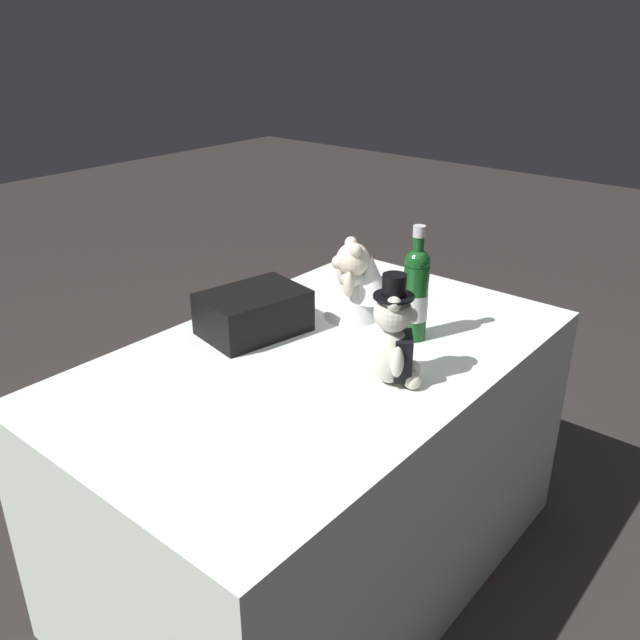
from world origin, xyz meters
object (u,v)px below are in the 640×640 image
gift_case_black (253,312)px  teddy_bear_bride (357,284)px  champagne_bottle (415,293)px  signing_pen (382,277)px  teddy_bear_groom (395,340)px

gift_case_black → teddy_bear_bride: bearing=150.8°
teddy_bear_bride → champagne_bottle: 0.22m
champagne_bottle → signing_pen: bearing=-134.3°
gift_case_black → signing_pen: bearing=176.8°
teddy_bear_groom → teddy_bear_bride: (-0.27, -0.32, -0.01)m
gift_case_black → champagne_bottle: bearing=125.0°
teddy_bear_bride → signing_pen: teddy_bear_bride is taller
champagne_bottle → gift_case_black: 0.47m
teddy_bear_groom → signing_pen: teddy_bear_groom is taller
teddy_bear_groom → signing_pen: size_ratio=2.87×
teddy_bear_groom → gift_case_black: bearing=-87.9°
teddy_bear_groom → signing_pen: 0.74m
teddy_bear_groom → champagne_bottle: size_ratio=0.87×
gift_case_black → teddy_bear_groom: bearing=92.1°
signing_pen → gift_case_black: bearing=-3.2°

